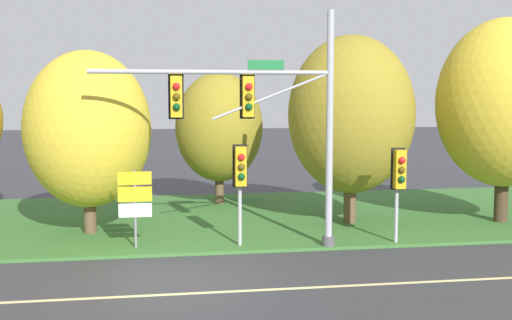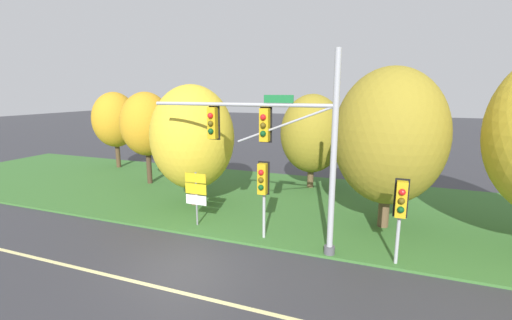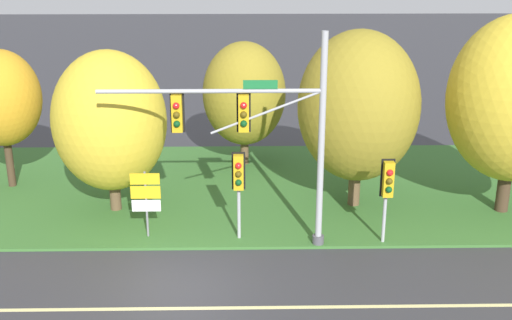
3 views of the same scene
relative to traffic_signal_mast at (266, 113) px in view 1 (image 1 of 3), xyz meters
name	(u,v)px [view 1 (image 1 of 3)]	position (x,y,z in m)	size (l,w,h in m)	color
ground_plane	(189,280)	(-2.54, -2.74, -4.27)	(160.00, 160.00, 0.00)	#333338
lane_stripe	(192,293)	(-2.54, -3.94, -4.26)	(36.00, 0.16, 0.01)	beige
grass_verge	(177,219)	(-2.54, 5.51, -4.22)	(48.00, 11.50, 0.10)	#386B2D
traffic_signal_mast	(266,113)	(0.00, 0.00, 0.00)	(7.45, 0.49, 7.29)	#9EA0A5
pedestrian_signal_near_kerb	(240,173)	(-0.75, 0.35, -1.84)	(0.46, 0.55, 3.19)	#9EA0A5
pedestrian_signal_further_along	(399,175)	(4.26, -0.05, -1.96)	(0.46, 0.55, 3.05)	#9EA0A5
route_sign_post	(135,198)	(-3.99, 0.69, -2.62)	(1.04, 0.08, 2.43)	slate
tree_behind_signpost	(88,129)	(-5.58, 3.19, -0.61)	(4.26, 4.26, 6.23)	brown
tree_mid_verge	(219,127)	(-0.54, 8.60, -0.82)	(3.80, 3.80, 5.73)	brown
tree_tall_centre	(351,115)	(3.79, 3.51, -0.17)	(4.63, 4.63, 6.91)	brown
tree_right_far	(505,103)	(9.44, 2.78, 0.26)	(4.98, 4.98, 7.56)	#423021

